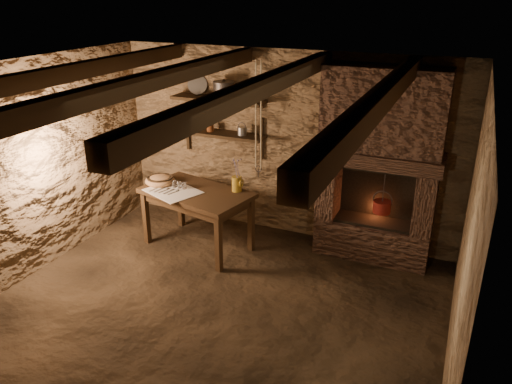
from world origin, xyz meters
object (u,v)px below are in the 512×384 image
at_px(wooden_bowl, 160,181).
at_px(work_table, 198,217).
at_px(iron_stockpot, 224,91).
at_px(stoneware_jug, 237,177).
at_px(red_pot, 382,206).

bearing_deg(wooden_bowl, work_table, -2.33).
bearing_deg(iron_stockpot, stoneware_jug, -51.39).
distance_m(work_table, iron_stockpot, 1.62).
distance_m(wooden_bowl, red_pot, 2.75).
height_order(work_table, stoneware_jug, stoneware_jug).
bearing_deg(iron_stockpot, work_table, -94.19).
bearing_deg(stoneware_jug, iron_stockpot, 147.55).
height_order(stoneware_jug, red_pot, stoneware_jug).
xyz_separation_m(stoneware_jug, red_pot, (1.70, 0.39, -0.24)).
height_order(work_table, red_pot, red_pot).
bearing_deg(wooden_bowl, iron_stockpot, 49.18).
xyz_separation_m(work_table, stoneware_jug, (0.46, 0.20, 0.54)).
distance_m(wooden_bowl, iron_stockpot, 1.40).
distance_m(stoneware_jug, iron_stockpot, 1.13).
relative_size(work_table, wooden_bowl, 3.94).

